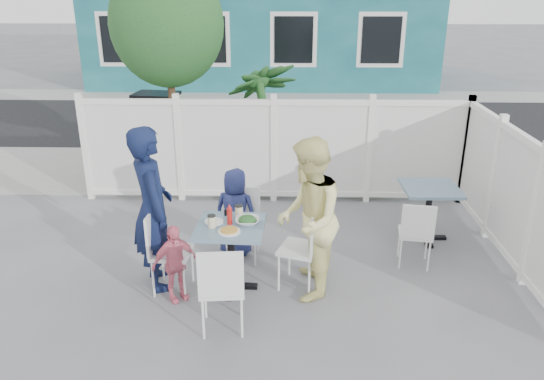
{
  "coord_description": "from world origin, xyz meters",
  "views": [
    {
      "loc": [
        0.27,
        -5.33,
        3.22
      ],
      "look_at": [
        0.13,
        0.22,
        1.03
      ],
      "focal_mm": 35.0,
      "sensor_mm": 36.0,
      "label": 1
    }
  ],
  "objects_px": {
    "spare_table": "(429,199)",
    "chair_back": "(243,218)",
    "chair_left": "(164,245)",
    "chair_near": "(222,284)",
    "chair_right": "(307,243)",
    "utility_cabinet": "(159,132)",
    "woman": "(308,220)",
    "main_table": "(231,240)",
    "man": "(152,209)",
    "boy": "(236,212)",
    "toddler": "(175,263)"
  },
  "relations": [
    {
      "from": "chair_right",
      "to": "chair_near",
      "type": "bearing_deg",
      "value": 154.51
    },
    {
      "from": "chair_left",
      "to": "chair_back",
      "type": "xyz_separation_m",
      "value": [
        0.8,
        0.79,
        -0.03
      ]
    },
    {
      "from": "chair_right",
      "to": "woman",
      "type": "bearing_deg",
      "value": -158.95
    },
    {
      "from": "woman",
      "to": "boy",
      "type": "height_order",
      "value": "woman"
    },
    {
      "from": "main_table",
      "to": "spare_table",
      "type": "distance_m",
      "value": 2.78
    },
    {
      "from": "utility_cabinet",
      "to": "spare_table",
      "type": "bearing_deg",
      "value": -27.64
    },
    {
      "from": "utility_cabinet",
      "to": "woman",
      "type": "relative_size",
      "value": 0.75
    },
    {
      "from": "chair_back",
      "to": "woman",
      "type": "height_order",
      "value": "woman"
    },
    {
      "from": "man",
      "to": "chair_right",
      "type": "bearing_deg",
      "value": -114.85
    },
    {
      "from": "chair_right",
      "to": "boy",
      "type": "xyz_separation_m",
      "value": [
        -0.85,
        0.8,
        0.0
      ]
    },
    {
      "from": "utility_cabinet",
      "to": "chair_left",
      "type": "relative_size",
      "value": 1.41
    },
    {
      "from": "spare_table",
      "to": "chair_back",
      "type": "height_order",
      "value": "chair_back"
    },
    {
      "from": "chair_left",
      "to": "chair_right",
      "type": "distance_m",
      "value": 1.56
    },
    {
      "from": "main_table",
      "to": "chair_right",
      "type": "relative_size",
      "value": 0.81
    },
    {
      "from": "man",
      "to": "chair_back",
      "type": "bearing_deg",
      "value": -77.44
    },
    {
      "from": "utility_cabinet",
      "to": "spare_table",
      "type": "distance_m",
      "value": 5.11
    },
    {
      "from": "main_table",
      "to": "boy",
      "type": "distance_m",
      "value": 0.84
    },
    {
      "from": "spare_table",
      "to": "chair_near",
      "type": "relative_size",
      "value": 0.79
    },
    {
      "from": "chair_right",
      "to": "man",
      "type": "xyz_separation_m",
      "value": [
        -1.68,
        0.04,
        0.37
      ]
    },
    {
      "from": "chair_left",
      "to": "woman",
      "type": "distance_m",
      "value": 1.6
    },
    {
      "from": "chair_left",
      "to": "woman",
      "type": "xyz_separation_m",
      "value": [
        1.56,
        -0.03,
        0.34
      ]
    },
    {
      "from": "utility_cabinet",
      "to": "toddler",
      "type": "height_order",
      "value": "utility_cabinet"
    },
    {
      "from": "chair_near",
      "to": "chair_back",
      "type": "bearing_deg",
      "value": 82.05
    },
    {
      "from": "woman",
      "to": "spare_table",
      "type": "bearing_deg",
      "value": 132.92
    },
    {
      "from": "chair_right",
      "to": "chair_back",
      "type": "relative_size",
      "value": 1.08
    },
    {
      "from": "woman",
      "to": "main_table",
      "type": "bearing_deg",
      "value": -91.36
    },
    {
      "from": "utility_cabinet",
      "to": "main_table",
      "type": "distance_m",
      "value": 4.52
    },
    {
      "from": "utility_cabinet",
      "to": "main_table",
      "type": "height_order",
      "value": "utility_cabinet"
    },
    {
      "from": "spare_table",
      "to": "chair_back",
      "type": "relative_size",
      "value": 0.85
    },
    {
      "from": "woman",
      "to": "chair_near",
      "type": "bearing_deg",
      "value": -44.58
    },
    {
      "from": "chair_left",
      "to": "chair_near",
      "type": "bearing_deg",
      "value": 46.77
    },
    {
      "from": "woman",
      "to": "boy",
      "type": "relative_size",
      "value": 1.58
    },
    {
      "from": "toddler",
      "to": "chair_left",
      "type": "bearing_deg",
      "value": 89.93
    },
    {
      "from": "chair_right",
      "to": "chair_near",
      "type": "relative_size",
      "value": 1.01
    },
    {
      "from": "utility_cabinet",
      "to": "boy",
      "type": "distance_m",
      "value": 3.75
    },
    {
      "from": "chair_left",
      "to": "woman",
      "type": "bearing_deg",
      "value": 93.02
    },
    {
      "from": "chair_near",
      "to": "chair_left",
      "type": "bearing_deg",
      "value": 127.59
    },
    {
      "from": "woman",
      "to": "chair_right",
      "type": "bearing_deg",
      "value": -174.03
    },
    {
      "from": "chair_near",
      "to": "woman",
      "type": "distance_m",
      "value": 1.18
    },
    {
      "from": "chair_back",
      "to": "man",
      "type": "distance_m",
      "value": 1.22
    },
    {
      "from": "spare_table",
      "to": "main_table",
      "type": "bearing_deg",
      "value": -152.82
    },
    {
      "from": "chair_right",
      "to": "boy",
      "type": "height_order",
      "value": "boy"
    },
    {
      "from": "main_table",
      "to": "spare_table",
      "type": "height_order",
      "value": "main_table"
    },
    {
      "from": "woman",
      "to": "chair_left",
      "type": "bearing_deg",
      "value": -87.62
    },
    {
      "from": "chair_right",
      "to": "utility_cabinet",
      "type": "bearing_deg",
      "value": 50.36
    },
    {
      "from": "chair_back",
      "to": "chair_near",
      "type": "bearing_deg",
      "value": 89.84
    },
    {
      "from": "utility_cabinet",
      "to": "chair_back",
      "type": "xyz_separation_m",
      "value": [
        1.8,
        -3.43,
        -0.14
      ]
    },
    {
      "from": "chair_back",
      "to": "main_table",
      "type": "bearing_deg",
      "value": 87.16
    },
    {
      "from": "spare_table",
      "to": "chair_right",
      "type": "height_order",
      "value": "chair_right"
    },
    {
      "from": "spare_table",
      "to": "boy",
      "type": "distance_m",
      "value": 2.53
    }
  ]
}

